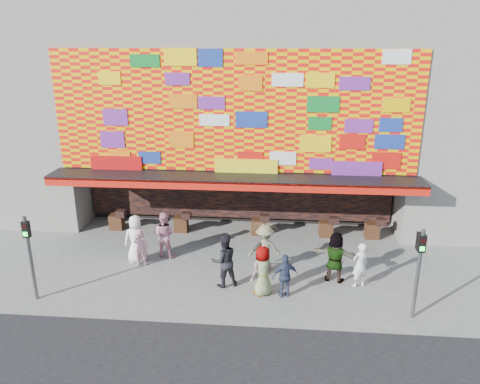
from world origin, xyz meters
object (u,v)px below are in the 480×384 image
Objects in this scene: ped_a at (136,239)px; ped_e at (285,276)px; ped_i at (164,235)px; ped_g at (263,271)px; ped_h at (360,265)px; parasol at (263,237)px; ped_d at (265,249)px; ped_f at (335,257)px; ped_c at (224,261)px; signal_right at (419,264)px; signal_left at (29,249)px; ped_b at (141,247)px.

ped_a is 6.16m from ped_e.
ped_i is at bearing -49.90° from ped_e.
ped_g reaches higher than ped_h.
parasol is at bearing -26.70° from ped_e.
ped_d is 1.05× the size of ped_g.
ped_e is (0.76, -1.73, -0.15)m from ped_d.
ped_d is at bearing 4.66° from ped_f.
ped_g is (-0.76, 0.08, 0.11)m from ped_e.
ped_c is 1.04× the size of ped_d.
ped_h is at bearing 158.53° from ped_d.
ped_a is at bearing 157.77° from parasol.
ped_c reaches higher than ped_e.
ped_a is (-9.81, 3.01, -0.90)m from signal_right.
parasol reaches higher than ped_h.
ped_f is at bearing 11.83° from signal_left.
ped_b is (2.85, 2.71, -1.11)m from signal_left.
ped_a is 1.07× the size of ped_g.
ped_b is 7.34m from ped_f.
ped_b is 3.62m from ped_c.
ped_a is at bearing -12.76° from ped_d.
ped_c is at bearing -60.75° from ped_g.
ped_h is 3.74m from parasol.
ped_f is at bearing 174.88° from ped_b.
signal_right is at bearing 143.18° from ped_d.
ped_e is at bearing 148.69° from ped_a.
ped_d is 0.99× the size of parasol.
signal_right reaches higher than ped_d.
ped_c is 1.04× the size of ped_i.
ped_d is at bearing 164.35° from ped_a.
ped_c is at bearing 160.76° from parasol.
ped_h is (0.83, -0.31, -0.11)m from ped_f.
ped_f is 0.89m from ped_h.
ped_f is (1.79, 1.24, 0.16)m from ped_e.
ped_d reaches higher than ped_g.
ped_f is at bearing -166.00° from ped_e.
ped_c reaches higher than ped_g.
parasol reaches higher than ped_i.
ped_a is 0.98× the size of ped_c.
ped_f is (10.16, 2.13, -0.92)m from signal_left.
ped_c is at bearing 13.06° from signal_left.
parasol is at bearing -10.57° from ped_h.
signal_right is 1.60× the size of parasol.
parasol reaches higher than ped_g.
ped_c is at bearing -20.22° from ped_h.
ped_g is (4.76, -1.74, 0.14)m from ped_b.
signal_right is 4.99m from ped_g.
ped_g is (7.60, 0.97, -0.97)m from signal_left.
ped_e is 0.78m from ped_g.
ped_a reaches higher than ped_e.
signal_right is at bearing 127.12° from ped_g.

